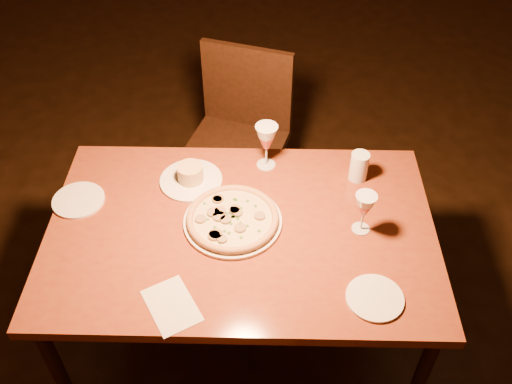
{
  "coord_description": "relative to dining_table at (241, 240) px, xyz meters",
  "views": [
    {
      "loc": [
        -0.18,
        -1.61,
        2.29
      ],
      "look_at": [
        -0.22,
        -0.16,
        0.89
      ],
      "focal_mm": 40.0,
      "sensor_mm": 36.0,
      "label": 1
    }
  ],
  "objects": [
    {
      "name": "floor",
      "position": [
        0.28,
        0.21,
        -0.69
      ],
      "size": [
        7.0,
        7.0,
        0.0
      ],
      "primitive_type": "plane",
      "color": "black",
      "rests_on": "ground"
    },
    {
      "name": "wine_glass_right",
      "position": [
        0.43,
        0.01,
        0.15
      ],
      "size": [
        0.08,
        0.08,
        0.17
      ],
      "primitive_type": null,
      "color": "#C45451",
      "rests_on": "dining_table"
    },
    {
      "name": "chair_far",
      "position": [
        -0.05,
        0.83,
        -0.16
      ],
      "size": [
        0.57,
        0.57,
        0.94
      ],
      "rotation": [
        0.0,
        0.0,
        -0.29
      ],
      "color": "black",
      "rests_on": "floor"
    },
    {
      "name": "pendant_light",
      "position": [
        0.0,
        0.0,
        0.91
      ],
      "size": [
        0.12,
        0.12,
        0.12
      ],
      "primitive_type": "sphere",
      "color": "#FF9047",
      "rests_on": "ceiling"
    },
    {
      "name": "menu_card",
      "position": [
        -0.21,
        -0.34,
        0.07
      ],
      "size": [
        0.22,
        0.25,
        0.0
      ],
      "primitive_type": "cube",
      "rotation": [
        0.0,
        0.0,
        0.54
      ],
      "color": "beige",
      "rests_on": "dining_table"
    },
    {
      "name": "dining_table",
      "position": [
        0.0,
        0.0,
        0.0
      ],
      "size": [
        1.42,
        0.92,
        0.76
      ],
      "rotation": [
        0.0,
        0.0,
        0.01
      ],
      "color": "brown",
      "rests_on": "floor"
    },
    {
      "name": "side_plate_near",
      "position": [
        0.45,
        -0.3,
        0.07
      ],
      "size": [
        0.19,
        0.19,
        0.01
      ],
      "primitive_type": "cylinder",
      "color": "white",
      "rests_on": "dining_table"
    },
    {
      "name": "pizza_plate",
      "position": [
        -0.03,
        0.03,
        0.09
      ],
      "size": [
        0.36,
        0.36,
        0.04
      ],
      "color": "white",
      "rests_on": "dining_table"
    },
    {
      "name": "ramekin_saucer",
      "position": [
        -0.21,
        0.24,
        0.09
      ],
      "size": [
        0.25,
        0.25,
        0.08
      ],
      "color": "white",
      "rests_on": "dining_table"
    },
    {
      "name": "wine_glass_far",
      "position": [
        0.09,
        0.35,
        0.17
      ],
      "size": [
        0.09,
        0.09,
        0.2
      ],
      "primitive_type": null,
      "color": "#C45451",
      "rests_on": "dining_table"
    },
    {
      "name": "water_tumbler",
      "position": [
        0.45,
        0.28,
        0.13
      ],
      "size": [
        0.07,
        0.07,
        0.12
      ],
      "primitive_type": "cylinder",
      "color": "silver",
      "rests_on": "dining_table"
    },
    {
      "name": "side_plate_left",
      "position": [
        -0.63,
        0.12,
        0.07
      ],
      "size": [
        0.2,
        0.2,
        0.01
      ],
      "primitive_type": "cylinder",
      "color": "white",
      "rests_on": "dining_table"
    }
  ]
}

